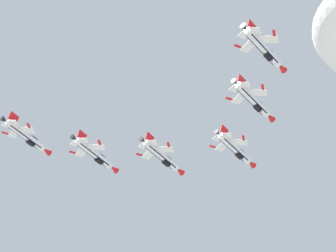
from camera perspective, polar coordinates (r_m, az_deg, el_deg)
The scene contains 6 objects.
fighter_jet_lead at distance 183.93m, azimuth 5.13°, elevation -1.74°, with size 11.91×13.48×4.57m.
fighter_jet_left_wing at distance 182.07m, azimuth -0.47°, elevation -2.30°, with size 11.95×13.48×4.37m.
fighter_jet_right_wing at distance 172.86m, azimuth 6.51°, elevation 1.96°, with size 11.93×13.48×4.47m.
fighter_jet_left_outer at distance 182.80m, azimuth -5.61°, elevation -2.13°, with size 11.95×13.48×4.39m.
fighter_jet_right_outer at distance 161.77m, azimuth 7.30°, elevation 5.89°, with size 11.89×13.48×4.64m.
fighter_jet_trail_slot at distance 185.92m, azimuth -10.75°, elevation -0.75°, with size 11.86×13.48×4.76m.
Camera 1 is at (2.03, -5.87, 1.71)m, focal length 80.09 mm.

